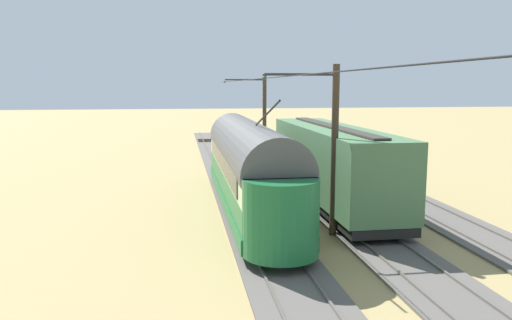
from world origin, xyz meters
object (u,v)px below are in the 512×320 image
at_px(catenary_pole_foreground, 263,120).
at_px(catenary_pole_mid_near, 332,147).
at_px(coach_adjacent, 331,163).
at_px(switch_stand, 379,164).
at_px(vintage_streetcar, 249,164).

relative_size(catenary_pole_foreground, catenary_pole_mid_near, 1.00).
height_order(coach_adjacent, catenary_pole_mid_near, catenary_pole_mid_near).
bearing_deg(switch_stand, catenary_pole_mid_near, 60.34).
xyz_separation_m(vintage_streetcar, switch_stand, (-10.25, -8.79, -1.56)).
xyz_separation_m(coach_adjacent, switch_stand, (-6.00, -8.23, -1.46)).
distance_m(vintage_streetcar, switch_stand, 13.59).
distance_m(catenary_pole_foreground, catenary_pole_mid_near, 16.43).
distance_m(vintage_streetcar, catenary_pole_mid_near, 5.37).
height_order(vintage_streetcar, catenary_pole_foreground, catenary_pole_foreground).
xyz_separation_m(vintage_streetcar, coach_adjacent, (-4.25, -0.55, -0.10)).
bearing_deg(catenary_pole_foreground, switch_stand, 156.88).
distance_m(coach_adjacent, catenary_pole_mid_near, 5.40).
bearing_deg(coach_adjacent, catenary_pole_foreground, -82.40).
relative_size(coach_adjacent, catenary_pole_mid_near, 2.06).
bearing_deg(catenary_pole_foreground, catenary_pole_mid_near, 90.00).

